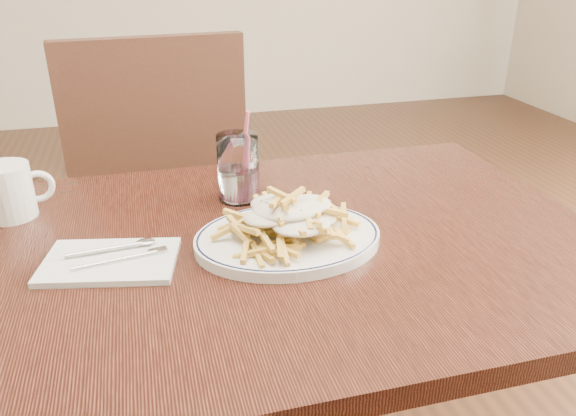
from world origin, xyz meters
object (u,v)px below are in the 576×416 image
object	(u,v)px
chair_far	(159,186)
water_glass	(239,172)
fries_plate	(288,238)
loaded_fries	(288,214)
coffee_mug	(9,191)
table	(273,276)

from	to	relation	value
chair_far	water_glass	xyz separation A→B (m)	(0.15, -0.52, 0.23)
fries_plate	loaded_fries	bearing A→B (deg)	-45.00
water_glass	coffee_mug	size ratio (longest dim) A/B	1.40
fries_plate	water_glass	world-z (taller)	water_glass
chair_far	loaded_fries	xyz separation A→B (m)	(0.20, -0.74, 0.23)
fries_plate	coffee_mug	xyz separation A→B (m)	(-0.48, 0.25, 0.04)
fries_plate	table	bearing A→B (deg)	130.49
table	fries_plate	distance (m)	0.10
coffee_mug	loaded_fries	bearing A→B (deg)	-27.18
chair_far	fries_plate	size ratio (longest dim) A/B	2.68
fries_plate	loaded_fries	xyz separation A→B (m)	(0.00, -0.00, 0.05)
table	loaded_fries	size ratio (longest dim) A/B	4.34
chair_far	fries_plate	xyz separation A→B (m)	(0.20, -0.74, 0.18)
loaded_fries	coffee_mug	distance (m)	0.54
chair_far	coffee_mug	size ratio (longest dim) A/B	7.75
fries_plate	water_glass	size ratio (longest dim) A/B	2.06
water_glass	loaded_fries	bearing A→B (deg)	-78.11
table	water_glass	xyz separation A→B (m)	(-0.02, 0.19, 0.14)
table	fries_plate	size ratio (longest dim) A/B	3.15
table	chair_far	xyz separation A→B (m)	(-0.17, 0.71, -0.09)
table	fries_plate	xyz separation A→B (m)	(0.02, -0.03, 0.09)
table	water_glass	size ratio (longest dim) A/B	6.47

